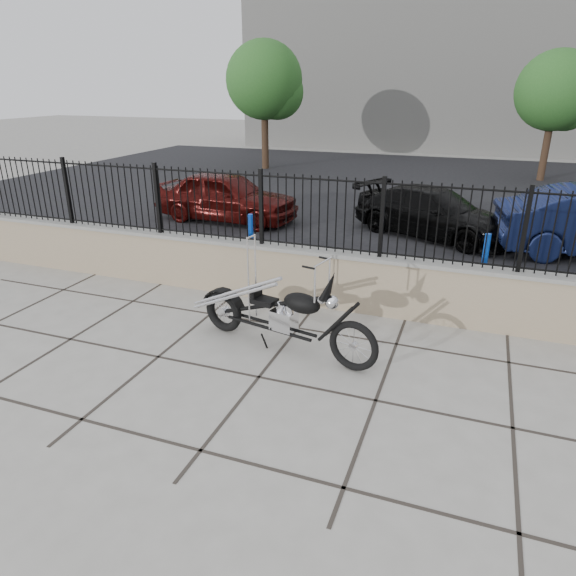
# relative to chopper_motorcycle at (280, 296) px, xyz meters

# --- Properties ---
(ground_plane) EXTENTS (90.00, 90.00, 0.00)m
(ground_plane) POSITION_rel_chopper_motorcycle_xyz_m (0.02, -0.83, -0.80)
(ground_plane) COLOR #99968E
(ground_plane) RESTS_ON ground
(parking_lot) EXTENTS (30.00, 30.00, 0.00)m
(parking_lot) POSITION_rel_chopper_motorcycle_xyz_m (0.02, 11.67, -0.80)
(parking_lot) COLOR black
(parking_lot) RESTS_ON ground
(retaining_wall) EXTENTS (14.00, 0.36, 0.96)m
(retaining_wall) POSITION_rel_chopper_motorcycle_xyz_m (0.02, 1.67, -0.32)
(retaining_wall) COLOR gray
(retaining_wall) RESTS_ON ground_plane
(iron_fence) EXTENTS (14.00, 0.08, 1.20)m
(iron_fence) POSITION_rel_chopper_motorcycle_xyz_m (0.02, 1.67, 0.76)
(iron_fence) COLOR black
(iron_fence) RESTS_ON retaining_wall
(background_building) EXTENTS (22.00, 6.00, 8.00)m
(background_building) POSITION_rel_chopper_motorcycle_xyz_m (0.02, 25.67, 3.20)
(background_building) COLOR beige
(background_building) RESTS_ON ground_plane
(chopper_motorcycle) EXTENTS (2.71, 1.02, 1.60)m
(chopper_motorcycle) POSITION_rel_chopper_motorcycle_xyz_m (0.00, 0.00, 0.00)
(chopper_motorcycle) COLOR black
(chopper_motorcycle) RESTS_ON ground_plane
(car_red) EXTENTS (3.95, 1.76, 1.32)m
(car_red) POSITION_rel_chopper_motorcycle_xyz_m (-3.97, 6.26, -0.14)
(car_red) COLOR #410B09
(car_red) RESTS_ON parking_lot
(car_black) EXTENTS (4.30, 3.14, 1.16)m
(car_black) POSITION_rel_chopper_motorcycle_xyz_m (1.41, 6.62, -0.22)
(car_black) COLOR black
(car_black) RESTS_ON parking_lot
(bollard_a) EXTENTS (0.13, 0.13, 0.89)m
(bollard_a) POSITION_rel_chopper_motorcycle_xyz_m (-2.14, 3.78, -0.36)
(bollard_a) COLOR blue
(bollard_a) RESTS_ON ground_plane
(bollard_b) EXTENTS (0.15, 0.15, 0.92)m
(bollard_b) POSITION_rel_chopper_motorcycle_xyz_m (2.62, 3.81, -0.34)
(bollard_b) COLOR #0B3EAE
(bollard_b) RESTS_ON ground_plane
(tree_left) EXTENTS (3.17, 3.17, 5.35)m
(tree_left) POSITION_rel_chopper_motorcycle_xyz_m (-6.55, 15.16, 2.95)
(tree_left) COLOR #382619
(tree_left) RESTS_ON ground_plane
(tree_right) EXTENTS (2.85, 2.85, 4.80)m
(tree_right) POSITION_rel_chopper_motorcycle_xyz_m (4.54, 16.07, 2.56)
(tree_right) COLOR #382619
(tree_right) RESTS_ON ground_plane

